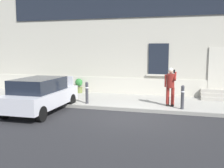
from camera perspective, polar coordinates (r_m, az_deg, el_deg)
ground_plane at (r=10.63m, az=4.31°, el=-7.20°), size 80.00×80.00×0.00m
sidewalk at (r=13.30m, az=6.72°, el=-3.94°), size 24.00×3.60×0.15m
curb_edge at (r=11.51m, az=5.25°, el=-5.70°), size 24.00×0.12×0.15m
building_facade at (r=15.54m, az=8.44°, el=11.19°), size 24.00×1.52×7.50m
entrance_stoop at (r=14.61m, az=22.43°, el=-2.39°), size 1.85×0.96×0.48m
hatchback_car_silver at (r=11.67m, az=-15.31°, el=-2.18°), size 1.84×4.09×1.50m
bollard_near_person at (r=11.60m, az=15.16°, el=-2.60°), size 0.15×0.15×1.04m
bollard_far_left at (r=12.43m, az=-5.51°, el=-1.72°), size 0.15×0.15×1.04m
person_on_phone at (r=11.99m, az=12.66°, el=-0.08°), size 0.51×0.46×1.75m
planter_charcoal at (r=16.17m, az=-13.78°, el=-0.19°), size 0.44×0.44×0.86m
planter_olive at (r=15.66m, az=-7.23°, el=-0.27°), size 0.44×0.44×0.86m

